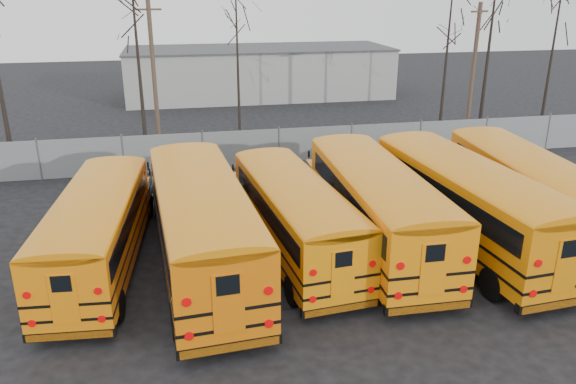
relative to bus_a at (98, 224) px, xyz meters
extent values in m
plane|color=black|center=(8.02, -1.63, -1.67)|extent=(120.00, 120.00, 0.00)
cube|color=gray|center=(8.02, 10.37, -0.67)|extent=(40.00, 0.04, 2.00)
cube|color=#9A9A96|center=(10.02, 30.37, 0.33)|extent=(22.00, 8.00, 4.00)
cylinder|color=black|center=(-1.30, -3.14, -1.21)|extent=(0.33, 0.94, 0.92)
cylinder|color=black|center=(0.78, -3.31, -1.21)|extent=(0.33, 0.94, 0.92)
cylinder|color=black|center=(-0.67, 4.58, -1.21)|extent=(0.33, 0.94, 0.92)
cylinder|color=black|center=(1.40, 4.41, -1.21)|extent=(0.33, 0.94, 0.92)
cube|color=orange|center=(-0.02, -0.24, -0.13)|extent=(2.99, 8.73, 2.17)
cube|color=orange|center=(0.39, 4.81, -0.75)|extent=(2.19, 1.73, 0.92)
cube|color=black|center=(-0.03, -0.42, 0.35)|extent=(2.95, 7.81, 0.65)
cube|color=black|center=(0.04, 0.54, -0.80)|extent=(3.15, 10.31, 0.08)
cube|color=black|center=(0.04, 0.54, -0.34)|extent=(3.15, 10.31, 0.08)
cube|color=black|center=(-0.36, -4.42, -1.26)|extent=(2.37, 0.39, 0.26)
cube|color=black|center=(0.45, 5.55, -1.26)|extent=(2.22, 0.36, 0.24)
cube|color=orange|center=(-0.37, -4.52, -0.15)|extent=(0.69, 0.09, 1.43)
cylinder|color=#B20505|center=(-1.24, -4.46, -0.80)|extent=(0.21, 0.05, 0.20)
cylinder|color=#B20505|center=(0.50, -4.60, -0.80)|extent=(0.21, 0.05, 0.20)
cylinder|color=#B20505|center=(-1.24, -4.46, 0.03)|extent=(0.21, 0.05, 0.20)
cylinder|color=#B20505|center=(0.50, -4.60, 0.03)|extent=(0.21, 0.05, 0.20)
cylinder|color=black|center=(2.42, -4.54, -1.14)|extent=(0.37, 1.08, 1.06)
cylinder|color=black|center=(4.81, -4.37, -1.14)|extent=(0.37, 1.08, 1.06)
cylinder|color=black|center=(1.77, 4.34, -1.14)|extent=(0.37, 1.08, 1.06)
cylinder|color=black|center=(4.16, 4.52, -1.14)|extent=(0.37, 1.08, 1.06)
cube|color=orange|center=(3.36, -1.02, 0.10)|extent=(3.36, 10.02, 2.49)
cube|color=orange|center=(2.94, 4.80, -0.61)|extent=(2.51, 1.97, 1.06)
cube|color=black|center=(3.38, -1.23, 0.66)|extent=(3.32, 8.97, 0.74)
cube|color=black|center=(3.30, -0.12, -0.67)|extent=(3.52, 11.85, 0.10)
cube|color=black|center=(3.30, -0.12, -0.14)|extent=(3.52, 11.85, 0.10)
cube|color=black|center=(3.71, -5.83, -1.20)|extent=(2.72, 0.43, 0.30)
cube|color=black|center=(2.88, 5.64, -1.20)|extent=(2.55, 0.40, 0.28)
cube|color=orange|center=(3.72, -5.94, 0.08)|extent=(0.80, 0.10, 1.64)
cylinder|color=#B20505|center=(2.72, -6.03, -0.67)|extent=(0.24, 0.06, 0.23)
cylinder|color=#B20505|center=(4.73, -5.88, -0.67)|extent=(0.24, 0.06, 0.23)
cylinder|color=#B20505|center=(2.72, -6.03, 0.29)|extent=(0.24, 0.06, 0.23)
cylinder|color=#B20505|center=(4.73, -5.88, 0.29)|extent=(0.24, 0.06, 0.23)
cylinder|color=black|center=(5.85, -3.47, -1.21)|extent=(0.35, 0.95, 0.93)
cylinder|color=black|center=(7.94, -3.26, -1.21)|extent=(0.35, 0.95, 0.93)
cylinder|color=black|center=(5.08, 4.30, -1.21)|extent=(0.35, 0.95, 0.93)
cylinder|color=black|center=(7.17, 4.51, -1.21)|extent=(0.35, 0.95, 0.93)
cube|color=orange|center=(6.60, -0.36, -0.12)|extent=(3.17, 8.83, 2.18)
cube|color=orange|center=(6.09, 4.73, -0.74)|extent=(2.24, 1.78, 0.93)
cube|color=black|center=(6.61, -0.54, 0.37)|extent=(3.11, 7.91, 0.65)
cube|color=black|center=(6.52, 0.43, -0.79)|extent=(3.36, 10.43, 0.08)
cube|color=black|center=(6.52, 0.43, -0.33)|extent=(3.36, 10.43, 0.08)
cube|color=black|center=(7.02, -4.57, -1.26)|extent=(2.39, 0.44, 0.26)
cube|color=black|center=(6.02, 5.47, -1.26)|extent=(2.24, 0.41, 0.24)
cube|color=orange|center=(7.03, -4.67, -0.14)|extent=(0.70, 0.11, 1.44)
cylinder|color=#B20505|center=(6.15, -4.77, -0.79)|extent=(0.21, 0.06, 0.20)
cylinder|color=#B20505|center=(7.91, -4.59, -0.79)|extent=(0.21, 0.06, 0.20)
cylinder|color=#B20505|center=(6.15, -4.77, 0.05)|extent=(0.21, 0.06, 0.20)
cylinder|color=#B20505|center=(7.91, -4.59, 0.05)|extent=(0.21, 0.06, 0.20)
cylinder|color=black|center=(8.32, -3.74, -1.16)|extent=(0.30, 1.03, 1.03)
cylinder|color=black|center=(10.65, -3.77, -1.16)|extent=(0.30, 1.03, 1.03)
cylinder|color=black|center=(8.47, 4.89, -1.16)|extent=(0.30, 1.03, 1.03)
cylinder|color=black|center=(10.79, 4.85, -1.16)|extent=(0.30, 1.03, 1.03)
cube|color=orange|center=(9.54, -0.42, 0.05)|extent=(2.73, 9.60, 2.41)
cube|color=orange|center=(9.63, 5.23, -0.65)|extent=(2.34, 1.78, 1.03)
cube|color=black|center=(9.54, -0.62, 0.59)|extent=(2.75, 8.57, 0.72)
cube|color=black|center=(9.56, 0.46, -0.70)|extent=(2.79, 11.36, 0.09)
cube|color=black|center=(9.56, 0.46, -0.18)|extent=(2.79, 11.36, 0.09)
cube|color=black|center=(9.46, -5.09, -1.21)|extent=(2.63, 0.27, 0.29)
cube|color=black|center=(9.65, 6.05, -1.21)|extent=(2.47, 0.25, 0.27)
cube|color=orange|center=(9.46, -5.20, 0.02)|extent=(0.77, 0.05, 1.59)
cylinder|color=#B20505|center=(8.48, -5.20, -0.70)|extent=(0.23, 0.04, 0.23)
cylinder|color=#B20505|center=(10.44, -5.23, -0.70)|extent=(0.23, 0.04, 0.23)
cylinder|color=#B20505|center=(8.48, -5.20, 0.23)|extent=(0.23, 0.04, 0.23)
cylinder|color=#B20505|center=(10.44, -5.23, 0.23)|extent=(0.23, 0.04, 0.23)
cylinder|color=black|center=(11.89, -4.40, -1.15)|extent=(0.37, 1.07, 1.05)
cylinder|color=black|center=(14.26, -4.22, -1.15)|extent=(0.37, 1.07, 1.05)
cylinder|color=black|center=(11.21, 4.39, -1.15)|extent=(0.37, 1.07, 1.05)
cylinder|color=black|center=(13.58, 4.57, -1.15)|extent=(0.37, 1.07, 1.05)
cube|color=orange|center=(12.81, -0.91, 0.08)|extent=(3.37, 9.93, 2.47)
cube|color=orange|center=(12.37, 4.85, -0.62)|extent=(2.49, 1.96, 1.05)
cube|color=black|center=(12.83, -1.12, 0.64)|extent=(3.33, 8.89, 0.73)
cube|color=black|center=(12.74, -0.02, -0.68)|extent=(3.54, 11.74, 0.09)
cube|color=black|center=(12.74, -0.02, -0.15)|extent=(3.54, 11.74, 0.09)
cube|color=black|center=(13.18, -5.67, -1.20)|extent=(2.70, 0.44, 0.29)
cube|color=black|center=(12.30, 5.68, -1.20)|extent=(2.53, 0.40, 0.27)
cube|color=orange|center=(13.19, -5.79, 0.06)|extent=(0.79, 0.10, 1.63)
cylinder|color=#B20505|center=(12.20, -5.87, -0.68)|extent=(0.23, 0.06, 0.23)
cylinder|color=#B20505|center=(12.20, -5.87, 0.27)|extent=(0.23, 0.06, 0.23)
cylinder|color=black|center=(14.51, -3.11, -1.17)|extent=(0.35, 1.02, 1.00)
cylinder|color=black|center=(15.10, 5.29, -1.17)|extent=(0.35, 1.02, 1.00)
cylinder|color=black|center=(17.36, 5.14, -1.17)|extent=(0.35, 1.02, 1.00)
cube|color=orange|center=(15.87, 0.07, 0.01)|extent=(3.15, 9.47, 2.36)
cube|color=orange|center=(16.26, 5.57, -0.67)|extent=(2.37, 1.86, 1.00)
cube|color=black|center=(15.86, -0.13, 0.53)|extent=(3.12, 8.48, 0.70)
cube|color=black|center=(15.93, 0.92, -0.72)|extent=(3.30, 11.20, 0.09)
cube|color=black|center=(15.93, 0.92, -0.22)|extent=(3.30, 11.20, 0.09)
cube|color=black|center=(16.31, 6.37, -1.22)|extent=(2.41, 0.37, 0.26)
cylinder|color=#4F3D2D|center=(1.64, 16.93, 2.48)|extent=(0.26, 0.26, 8.31)
cube|color=#4F3D2D|center=(1.64, 16.93, 6.09)|extent=(1.48, 0.15, 0.11)
cylinder|color=#4F3A2D|center=(20.90, 14.08, 2.40)|extent=(0.25, 0.25, 8.15)
cube|color=#4F3A2D|center=(20.90, 14.08, 5.93)|extent=(1.39, 0.64, 0.11)
cone|color=black|center=(1.06, 12.56, 3.18)|extent=(0.26, 0.26, 9.71)
cone|color=black|center=(6.37, 14.01, 3.50)|extent=(0.26, 0.26, 10.34)
cone|color=black|center=(18.81, 13.65, 3.05)|extent=(0.26, 0.26, 9.45)
cone|color=black|center=(22.70, 15.64, 3.40)|extent=(0.26, 0.26, 10.14)
cone|color=black|center=(26.90, 15.07, 3.14)|extent=(0.26, 0.26, 9.63)
camera|label=1|loc=(2.78, -17.91, 7.40)|focal=35.00mm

